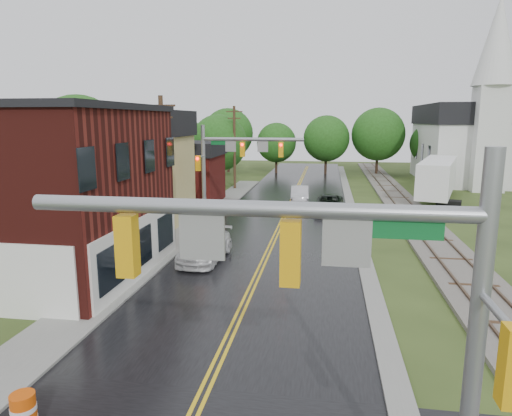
% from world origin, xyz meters
% --- Properties ---
extents(main_road, '(10.00, 90.00, 0.02)m').
position_xyz_m(main_road, '(0.00, 30.00, 0.00)').
color(main_road, black).
rests_on(main_road, ground).
extents(curb_right, '(0.80, 70.00, 0.12)m').
position_xyz_m(curb_right, '(5.40, 35.00, 0.00)').
color(curb_right, gray).
rests_on(curb_right, ground).
extents(sidewalk_left, '(2.40, 50.00, 0.12)m').
position_xyz_m(sidewalk_left, '(-6.20, 25.00, 0.00)').
color(sidewalk_left, gray).
rests_on(sidewalk_left, ground).
extents(brick_building, '(14.30, 10.30, 8.30)m').
position_xyz_m(brick_building, '(-12.48, 15.00, 4.15)').
color(brick_building, '#49140F').
rests_on(brick_building, ground).
extents(yellow_house, '(8.00, 7.00, 6.40)m').
position_xyz_m(yellow_house, '(-11.00, 26.00, 3.20)').
color(yellow_house, tan).
rests_on(yellow_house, ground).
extents(darkred_building, '(7.00, 6.00, 4.40)m').
position_xyz_m(darkred_building, '(-10.00, 35.00, 2.20)').
color(darkred_building, '#3F0F0C').
rests_on(darkred_building, ground).
extents(church, '(10.40, 18.40, 20.00)m').
position_xyz_m(church, '(20.00, 53.74, 5.83)').
color(church, silver).
rests_on(church, ground).
extents(railroad, '(3.20, 80.00, 0.30)m').
position_xyz_m(railroad, '(10.00, 35.00, 0.11)').
color(railroad, '#59544C').
rests_on(railroad, ground).
extents(traffic_signal_near, '(7.34, 0.30, 7.20)m').
position_xyz_m(traffic_signal_near, '(3.47, 2.00, 4.97)').
color(traffic_signal_near, gray).
rests_on(traffic_signal_near, ground).
extents(traffic_signal_far, '(7.34, 0.43, 7.20)m').
position_xyz_m(traffic_signal_far, '(-3.47, 27.00, 4.97)').
color(traffic_signal_far, gray).
rests_on(traffic_signal_far, ground).
extents(utility_pole_b, '(1.80, 0.28, 9.00)m').
position_xyz_m(utility_pole_b, '(-6.80, 22.00, 4.72)').
color(utility_pole_b, '#382616').
rests_on(utility_pole_b, ground).
extents(utility_pole_c, '(1.80, 0.28, 9.00)m').
position_xyz_m(utility_pole_c, '(-6.80, 44.00, 4.72)').
color(utility_pole_c, '#382616').
rests_on(utility_pole_c, ground).
extents(tree_left_b, '(7.60, 7.60, 9.69)m').
position_xyz_m(tree_left_b, '(-17.85, 31.90, 5.72)').
color(tree_left_b, black).
rests_on(tree_left_b, ground).
extents(tree_left_c, '(6.00, 6.00, 7.65)m').
position_xyz_m(tree_left_c, '(-13.85, 39.90, 4.51)').
color(tree_left_c, black).
rests_on(tree_left_c, ground).
extents(tree_left_e, '(6.40, 6.40, 8.16)m').
position_xyz_m(tree_left_e, '(-8.85, 45.90, 4.81)').
color(tree_left_e, black).
rests_on(tree_left_e, ground).
extents(suv_dark, '(2.50, 4.95, 1.34)m').
position_xyz_m(suv_dark, '(3.48, 32.99, 0.67)').
color(suv_dark, black).
rests_on(suv_dark, ground).
extents(sedan_silver, '(1.84, 4.60, 1.49)m').
position_xyz_m(sedan_silver, '(0.80, 36.83, 0.74)').
color(sedan_silver, '#ABABB0').
rests_on(sedan_silver, ground).
extents(pickup_white, '(2.33, 5.08, 1.44)m').
position_xyz_m(pickup_white, '(-3.20, 18.36, 0.72)').
color(pickup_white, silver).
rests_on(pickup_white, ground).
extents(semi_trailer, '(6.11, 12.48, 3.86)m').
position_xyz_m(semi_trailer, '(13.60, 39.98, 2.29)').
color(semi_trailer, black).
rests_on(semi_trailer, ground).
extents(construction_barrel, '(0.76, 0.76, 1.06)m').
position_xyz_m(construction_barrel, '(-3.88, 4.00, 0.53)').
color(construction_barrel, '#CC4809').
rests_on(construction_barrel, ground).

